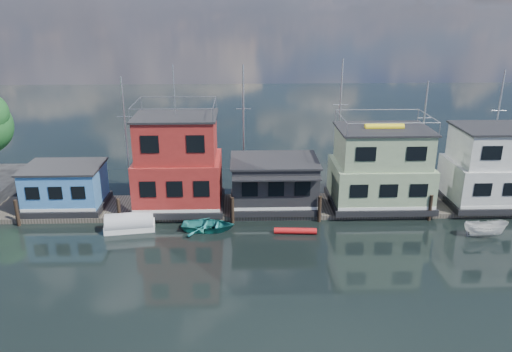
{
  "coord_description": "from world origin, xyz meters",
  "views": [
    {
      "loc": [
        -3.26,
        -27.48,
        16.97
      ],
      "look_at": [
        -2.03,
        12.0,
        3.0
      ],
      "focal_mm": 35.0,
      "sensor_mm": 36.0,
      "label": 1
    }
  ],
  "objects_px": {
    "houseboat_white": "(497,168)",
    "motorboat": "(485,229)",
    "houseboat_blue": "(65,187)",
    "red_kayak": "(295,231)",
    "houseboat_red": "(178,164)",
    "tarp_runabout": "(130,224)",
    "houseboat_green": "(381,169)",
    "houseboat_dark": "(274,182)",
    "dinghy_teal": "(208,225)"
  },
  "relations": [
    {
      "from": "houseboat_red",
      "to": "houseboat_dark",
      "type": "distance_m",
      "value": 8.18
    },
    {
      "from": "dinghy_teal",
      "to": "tarp_runabout",
      "type": "height_order",
      "value": "tarp_runabout"
    },
    {
      "from": "houseboat_green",
      "to": "houseboat_red",
      "type": "bearing_deg",
      "value": -180.0
    },
    {
      "from": "houseboat_red",
      "to": "houseboat_white",
      "type": "height_order",
      "value": "houseboat_red"
    },
    {
      "from": "houseboat_green",
      "to": "tarp_runabout",
      "type": "relative_size",
      "value": 2.11
    },
    {
      "from": "motorboat",
      "to": "red_kayak",
      "type": "distance_m",
      "value": 14.37
    },
    {
      "from": "tarp_runabout",
      "to": "dinghy_teal",
      "type": "bearing_deg",
      "value": -10.16
    },
    {
      "from": "houseboat_blue",
      "to": "houseboat_white",
      "type": "distance_m",
      "value": 36.52
    },
    {
      "from": "houseboat_dark",
      "to": "houseboat_white",
      "type": "xyz_separation_m",
      "value": [
        19.0,
        0.02,
        1.12
      ]
    },
    {
      "from": "houseboat_blue",
      "to": "dinghy_teal",
      "type": "bearing_deg",
      "value": -18.73
    },
    {
      "from": "tarp_runabout",
      "to": "red_kayak",
      "type": "bearing_deg",
      "value": -12.92
    },
    {
      "from": "houseboat_green",
      "to": "motorboat",
      "type": "xyz_separation_m",
      "value": [
        6.68,
        -5.82,
        -2.92
      ]
    },
    {
      "from": "houseboat_white",
      "to": "motorboat",
      "type": "height_order",
      "value": "houseboat_white"
    },
    {
      "from": "houseboat_blue",
      "to": "red_kayak",
      "type": "xyz_separation_m",
      "value": [
        18.84,
        -4.94,
        -1.97
      ]
    },
    {
      "from": "houseboat_blue",
      "to": "red_kayak",
      "type": "relative_size",
      "value": 1.96
    },
    {
      "from": "houseboat_red",
      "to": "dinghy_teal",
      "type": "bearing_deg",
      "value": -57.45
    },
    {
      "from": "motorboat",
      "to": "red_kayak",
      "type": "xyz_separation_m",
      "value": [
        -14.34,
        0.88,
        -0.39
      ]
    },
    {
      "from": "houseboat_blue",
      "to": "houseboat_green",
      "type": "height_order",
      "value": "houseboat_green"
    },
    {
      "from": "houseboat_green",
      "to": "houseboat_white",
      "type": "xyz_separation_m",
      "value": [
        10.0,
        -0.0,
        -0.01
      ]
    },
    {
      "from": "houseboat_red",
      "to": "houseboat_green",
      "type": "bearing_deg",
      "value": 0.0
    },
    {
      "from": "houseboat_dark",
      "to": "motorboat",
      "type": "relative_size",
      "value": 2.26
    },
    {
      "from": "houseboat_red",
      "to": "red_kayak",
      "type": "xyz_separation_m",
      "value": [
        9.34,
        -4.94,
        -3.86
      ]
    },
    {
      "from": "houseboat_blue",
      "to": "houseboat_green",
      "type": "xyz_separation_m",
      "value": [
        26.5,
        0.0,
        1.34
      ]
    },
    {
      "from": "houseboat_blue",
      "to": "tarp_runabout",
      "type": "distance_m",
      "value": 7.36
    },
    {
      "from": "tarp_runabout",
      "to": "houseboat_red",
      "type": "bearing_deg",
      "value": 39.92
    },
    {
      "from": "houseboat_dark",
      "to": "motorboat",
      "type": "bearing_deg",
      "value": -20.29
    },
    {
      "from": "houseboat_white",
      "to": "red_kayak",
      "type": "xyz_separation_m",
      "value": [
        -17.66,
        -4.94,
        -3.3
      ]
    },
    {
      "from": "houseboat_dark",
      "to": "tarp_runabout",
      "type": "bearing_deg",
      "value": -161.22
    },
    {
      "from": "houseboat_red",
      "to": "houseboat_dark",
      "type": "height_order",
      "value": "houseboat_red"
    },
    {
      "from": "dinghy_teal",
      "to": "red_kayak",
      "type": "xyz_separation_m",
      "value": [
        6.71,
        -0.82,
        -0.19
      ]
    },
    {
      "from": "tarp_runabout",
      "to": "red_kayak",
      "type": "relative_size",
      "value": 1.22
    },
    {
      "from": "houseboat_white",
      "to": "houseboat_blue",
      "type": "bearing_deg",
      "value": -180.0
    },
    {
      "from": "motorboat",
      "to": "dinghy_teal",
      "type": "relative_size",
      "value": 0.8
    },
    {
      "from": "dinghy_teal",
      "to": "red_kayak",
      "type": "relative_size",
      "value": 1.26
    },
    {
      "from": "houseboat_dark",
      "to": "dinghy_teal",
      "type": "relative_size",
      "value": 1.8
    },
    {
      "from": "houseboat_dark",
      "to": "houseboat_white",
      "type": "bearing_deg",
      "value": 0.06
    },
    {
      "from": "houseboat_green",
      "to": "houseboat_dark",
      "type": "bearing_deg",
      "value": -179.88
    },
    {
      "from": "tarp_runabout",
      "to": "houseboat_white",
      "type": "bearing_deg",
      "value": -1.09
    },
    {
      "from": "houseboat_white",
      "to": "houseboat_green",
      "type": "bearing_deg",
      "value": 180.0
    },
    {
      "from": "houseboat_white",
      "to": "motorboat",
      "type": "xyz_separation_m",
      "value": [
        -3.32,
        -5.82,
        -2.9
      ]
    },
    {
      "from": "houseboat_blue",
      "to": "dinghy_teal",
      "type": "relative_size",
      "value": 1.56
    },
    {
      "from": "motorboat",
      "to": "red_kayak",
      "type": "relative_size",
      "value": 1.0
    },
    {
      "from": "houseboat_dark",
      "to": "motorboat",
      "type": "distance_m",
      "value": 16.81
    },
    {
      "from": "houseboat_blue",
      "to": "houseboat_dark",
      "type": "height_order",
      "value": "houseboat_dark"
    },
    {
      "from": "houseboat_blue",
      "to": "motorboat",
      "type": "height_order",
      "value": "houseboat_blue"
    },
    {
      "from": "houseboat_green",
      "to": "tarp_runabout",
      "type": "xyz_separation_m",
      "value": [
        -20.49,
        -3.93,
        -2.97
      ]
    },
    {
      "from": "houseboat_blue",
      "to": "motorboat",
      "type": "relative_size",
      "value": 1.95
    },
    {
      "from": "houseboat_blue",
      "to": "red_kayak",
      "type": "distance_m",
      "value": 19.57
    },
    {
      "from": "houseboat_dark",
      "to": "dinghy_teal",
      "type": "bearing_deg",
      "value": -142.72
    },
    {
      "from": "houseboat_red",
      "to": "motorboat",
      "type": "xyz_separation_m",
      "value": [
        23.68,
        -5.82,
        -3.47
      ]
    }
  ]
}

